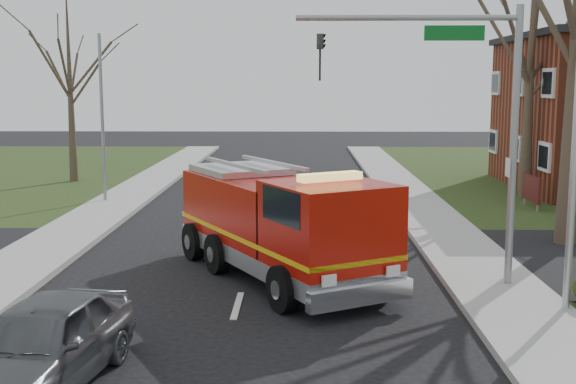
{
  "coord_description": "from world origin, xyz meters",
  "views": [
    {
      "loc": [
        1.45,
        -15.73,
        4.99
      ],
      "look_at": [
        1.07,
        4.07,
        2.0
      ],
      "focal_mm": 45.0,
      "sensor_mm": 36.0,
      "label": 1
    }
  ],
  "objects": [
    {
      "name": "utility_pole_far",
      "position": [
        -6.8,
        14.0,
        3.5
      ],
      "size": [
        0.14,
        0.14,
        7.0
      ],
      "primitive_type": "cylinder",
      "color": "gray",
      "rests_on": "ground"
    },
    {
      "name": "parked_car_maroon",
      "position": [
        -2.8,
        -4.52,
        0.76
      ],
      "size": [
        2.45,
        4.68,
        1.52
      ],
      "primitive_type": "imported",
      "rotation": [
        0.0,
        0.0,
        -0.15
      ],
      "color": "#4C4F52",
      "rests_on": "ground"
    },
    {
      "name": "sidewalk_right",
      "position": [
        6.2,
        0.0,
        0.07
      ],
      "size": [
        2.4,
        80.0,
        0.15
      ],
      "primitive_type": "cube",
      "color": "gray",
      "rests_on": "ground"
    },
    {
      "name": "fire_engine",
      "position": [
        0.93,
        2.32,
        1.36
      ],
      "size": [
        5.86,
        7.75,
        3.01
      ],
      "rotation": [
        0.0,
        0.0,
        0.51
      ],
      "color": "#A30F07",
      "rests_on": "ground"
    },
    {
      "name": "bare_tree_left",
      "position": [
        -10.0,
        20.0,
        5.56
      ],
      "size": [
        4.5,
        4.5,
        9.0
      ],
      "color": "#3E3124",
      "rests_on": "ground"
    },
    {
      "name": "bare_tree_far",
      "position": [
        11.0,
        15.0,
        6.49
      ],
      "size": [
        5.25,
        5.25,
        10.5
      ],
      "color": "#3E3124",
      "rests_on": "ground"
    },
    {
      "name": "streetlight_pole",
      "position": [
        7.14,
        -0.5,
        4.55
      ],
      "size": [
        1.48,
        0.16,
        8.4
      ],
      "color": "#B7BABF",
      "rests_on": "ground"
    },
    {
      "name": "ground",
      "position": [
        0.0,
        0.0,
        0.0
      ],
      "size": [
        120.0,
        120.0,
        0.0
      ],
      "primitive_type": "plane",
      "color": "black",
      "rests_on": "ground"
    },
    {
      "name": "traffic_signal_mast",
      "position": [
        5.21,
        1.5,
        4.71
      ],
      "size": [
        5.29,
        0.18,
        6.8
      ],
      "color": "gray",
      "rests_on": "ground"
    },
    {
      "name": "health_center_sign",
      "position": [
        10.5,
        12.5,
        0.88
      ],
      "size": [
        0.12,
        2.0,
        1.4
      ],
      "color": "#4A1311",
      "rests_on": "ground"
    }
  ]
}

